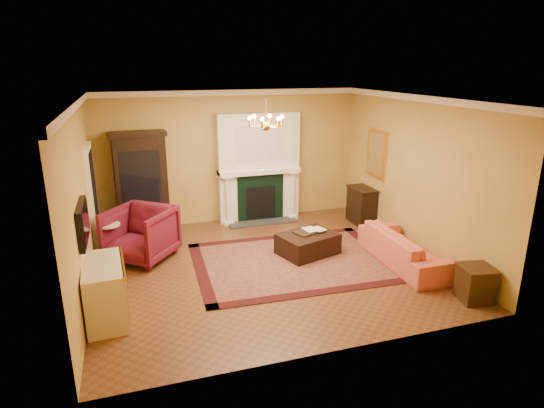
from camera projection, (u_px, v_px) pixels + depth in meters
name	position (u px, v px, depth m)	size (l,w,h in m)	color
floor	(267.00, 266.00, 8.34)	(6.00, 5.50, 0.02)	brown
ceiling	(266.00, 98.00, 7.45)	(6.00, 5.50, 0.02)	white
wall_back	(231.00, 157.00, 10.41)	(6.00, 0.02, 3.00)	gold
wall_front	(334.00, 244.00, 5.38)	(6.00, 0.02, 3.00)	gold
wall_left	(80.00, 202.00, 7.02)	(0.02, 5.50, 3.00)	gold
wall_right	(415.00, 174.00, 8.77)	(0.02, 5.50, 3.00)	gold
fireplace	(259.00, 170.00, 10.50)	(1.90, 0.70, 2.50)	white
crown_molding	(251.00, 98.00, 8.34)	(6.00, 5.50, 0.12)	white
doorway	(94.00, 200.00, 8.72)	(0.08, 1.05, 2.10)	white
tv_panel	(83.00, 223.00, 6.54)	(0.09, 0.95, 0.58)	black
gilt_mirror	(376.00, 154.00, 9.99)	(0.06, 0.76, 1.05)	gold
chandelier	(266.00, 122.00, 7.57)	(0.63, 0.55, 0.53)	gold
oriental_rug	(293.00, 261.00, 8.50)	(3.63, 2.72, 0.01)	#480F10
china_cabinet	(141.00, 185.00, 9.70)	(1.06, 0.48, 2.11)	black
wingback_armchair	(140.00, 232.00, 8.46)	(1.08, 1.01, 1.11)	maroon
pedestal_table	(110.00, 240.00, 8.42)	(0.41, 0.41, 0.73)	black
commode	(105.00, 291.00, 6.50)	(0.54, 1.15, 0.85)	beige
coral_sofa	(405.00, 242.00, 8.31)	(2.13, 0.62, 0.83)	#D25E42
end_table	(475.00, 284.00, 7.05)	(0.46, 0.46, 0.53)	#331F0D
console_table	(362.00, 206.00, 10.47)	(0.41, 0.72, 0.81)	black
leather_ottoman	(308.00, 244.00, 8.78)	(1.07, 0.78, 0.40)	black
ottoman_tray	(307.00, 232.00, 8.78)	(0.44, 0.35, 0.03)	black
book_a	(305.00, 224.00, 8.73)	(0.23, 0.03, 0.31)	gray
book_b	(315.00, 224.00, 8.77)	(0.21, 0.02, 0.29)	gray
topiary_left	(236.00, 160.00, 10.22)	(0.17, 0.17, 0.45)	gray
topiary_right	(286.00, 156.00, 10.57)	(0.17, 0.17, 0.46)	gray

